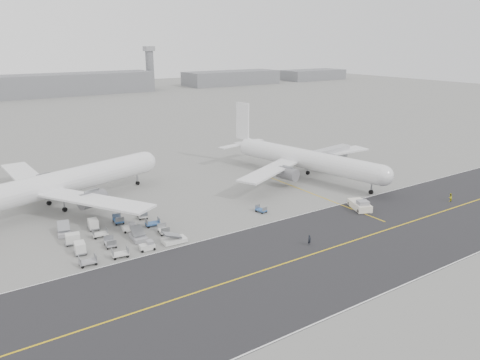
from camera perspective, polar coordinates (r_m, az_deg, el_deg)
ground at (r=93.00m, az=-2.02°, el=-6.10°), size 700.00×700.00×0.00m
taxiway at (r=82.62m, az=7.70°, el=-9.32°), size 220.00×59.00×0.03m
horizon_buildings at (r=343.17m, az=-21.37°, el=9.60°), size 520.00×28.00×28.00m
control_tower at (r=368.26m, az=-10.93°, el=13.38°), size 7.00×7.00×31.25m
airliner_a at (r=110.57m, az=-21.57°, el=-0.48°), size 54.49×53.38×19.35m
airliner_b at (r=127.66m, az=7.62°, el=2.62°), size 51.20×52.26×18.22m
pushback_tug at (r=106.79m, az=14.42°, el=-2.98°), size 5.42×8.53×2.46m
jet_bridge at (r=138.20m, az=10.99°, el=3.17°), size 16.75×5.39×6.25m
gse_cluster at (r=91.96m, az=-14.47°, el=-6.93°), size 27.22×26.48×2.19m
stray_dolly at (r=102.26m, az=2.59°, el=-3.94°), size 1.91×2.67×1.50m
ground_crew_a at (r=86.96m, az=8.46°, el=-7.27°), size 0.73×0.50×1.96m
ground_crew_b at (r=118.99m, az=24.25°, el=-1.94°), size 0.96×0.75×1.96m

